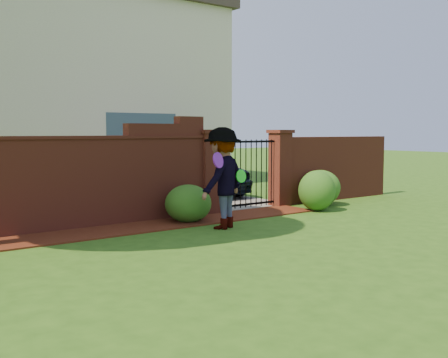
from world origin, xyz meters
TOP-DOWN VIEW (x-y plane):
  - ground at (0.00, 0.00)m, footprint 80.00×80.00m
  - mulch_bed at (-0.95, 3.34)m, footprint 11.10×1.08m
  - brick_wall at (-2.01, 4.00)m, footprint 8.70×0.31m
  - brick_wall_return at (6.60, 4.00)m, footprint 4.00×0.25m
  - pillar_left at (2.40, 4.00)m, footprint 0.50×0.50m
  - pillar_right at (4.60, 4.00)m, footprint 0.50×0.50m
  - iron_gate at (3.50, 4.00)m, footprint 1.78×0.03m
  - driveway at (3.50, 8.00)m, footprint 3.20×8.00m
  - house at (1.00, 12.00)m, footprint 12.40×6.40m
  - car at (4.15, 7.18)m, footprint 1.86×4.44m
  - shrub_left at (1.42, 3.31)m, footprint 0.94×0.94m
  - shrub_middle at (4.67, 2.83)m, footprint 0.86×0.86m
  - shrub_right at (5.45, 3.44)m, footprint 1.00×1.00m
  - man at (1.59, 2.34)m, footprint 1.42×1.14m
  - frisbee_purple at (1.28, 2.11)m, footprint 0.31×0.18m
  - frisbee_green at (1.99, 2.33)m, footprint 0.26×0.08m

SIDE VIEW (x-z plane):
  - ground at x=0.00m, z-range -0.01..0.00m
  - driveway at x=3.50m, z-range 0.00..0.01m
  - mulch_bed at x=-0.95m, z-range 0.00..0.03m
  - shrub_left at x=1.42m, z-range 0.00..0.77m
  - shrub_right at x=5.45m, z-range 0.00..0.89m
  - shrub_middle at x=4.67m, z-range 0.00..0.94m
  - car at x=4.15m, z-range 0.00..1.50m
  - brick_wall_return at x=6.60m, z-range 0.00..1.70m
  - iron_gate at x=3.50m, z-range 0.05..1.65m
  - brick_wall at x=-2.01m, z-range -0.15..2.01m
  - pillar_left at x=2.40m, z-range 0.02..1.90m
  - pillar_right at x=4.60m, z-range 0.02..1.90m
  - man at x=1.59m, z-range 0.00..1.92m
  - frisbee_green at x=1.99m, z-range 0.85..1.11m
  - frisbee_purple at x=1.28m, z-range 1.17..1.47m
  - house at x=1.00m, z-range 0.01..6.31m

